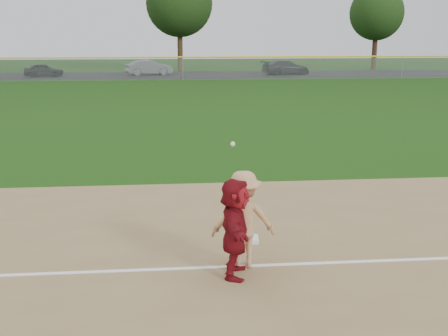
{
  "coord_description": "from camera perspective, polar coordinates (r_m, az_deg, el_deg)",
  "views": [
    {
      "loc": [
        -1.11,
        -10.17,
        4.15
      ],
      "look_at": [
        0.0,
        1.5,
        1.3
      ],
      "focal_mm": 45.0,
      "sensor_mm": 36.0,
      "label": 1
    }
  ],
  "objects": [
    {
      "name": "car_mid",
      "position": [
        56.38,
        -7.65,
        10.08
      ],
      "size": [
        4.72,
        2.73,
        1.47
      ],
      "primitive_type": "imported",
      "rotation": [
        0.0,
        0.0,
        1.85
      ],
      "color": "#5C5E64",
      "rests_on": "parking_asphalt"
    },
    {
      "name": "tree_3",
      "position": [
        67.11,
        15.26,
        14.92
      ],
      "size": [
        6.0,
        6.0,
        9.19
      ],
      "color": "#341D13",
      "rests_on": "ground"
    },
    {
      "name": "car_left",
      "position": [
        56.68,
        -17.84,
        9.46
      ],
      "size": [
        3.87,
        2.15,
        1.24
      ],
      "primitive_type": "imported",
      "rotation": [
        0.0,
        0.0,
        1.77
      ],
      "color": "black",
      "rests_on": "parking_asphalt"
    },
    {
      "name": "first_base",
      "position": [
        11.46,
        2.54,
        -7.24
      ],
      "size": [
        0.41,
        0.41,
        0.09
      ],
      "primitive_type": "cube",
      "rotation": [
        0.0,
        0.0,
        -0.07
      ],
      "color": "white",
      "rests_on": "infield_dirt"
    },
    {
      "name": "car_right",
      "position": [
        56.88,
        6.3,
        10.12
      ],
      "size": [
        5.17,
        3.17,
        1.4
      ],
      "primitive_type": "imported",
      "rotation": [
        0.0,
        0.0,
        1.84
      ],
      "color": "black",
      "rests_on": "parking_asphalt"
    },
    {
      "name": "ground",
      "position": [
        11.04,
        0.74,
        -8.42
      ],
      "size": [
        160.0,
        160.0,
        0.0
      ],
      "primitive_type": "plane",
      "color": "#18400C",
      "rests_on": "ground"
    },
    {
      "name": "outfield_fence",
      "position": [
        50.23,
        -4.22,
        11.13
      ],
      "size": [
        110.0,
        0.12,
        110.0
      ],
      "color": "#999EA0",
      "rests_on": "ground"
    },
    {
      "name": "tree_2",
      "position": [
        61.75,
        -4.56,
        16.33
      ],
      "size": [
        7.0,
        7.0,
        10.58
      ],
      "color": "#362613",
      "rests_on": "ground"
    },
    {
      "name": "first_base_play",
      "position": [
        10.03,
        1.97,
        -5.22
      ],
      "size": [
        1.14,
        0.66,
        2.24
      ],
      "color": "#ACACAF",
      "rests_on": "infield_dirt"
    },
    {
      "name": "parking_asphalt",
      "position": [
        56.33,
        -4.33,
        9.41
      ],
      "size": [
        120.0,
        10.0,
        0.01
      ],
      "primitive_type": "cube",
      "color": "black",
      "rests_on": "ground"
    },
    {
      "name": "foul_line",
      "position": [
        10.3,
        1.23,
        -9.95
      ],
      "size": [
        60.0,
        0.1,
        0.01
      ],
      "primitive_type": "cube",
      "color": "white",
      "rests_on": "infield_dirt"
    },
    {
      "name": "base_runner",
      "position": [
        9.64,
        1.14,
        -6.09
      ],
      "size": [
        0.78,
        1.68,
        1.74
      ],
      "primitive_type": "imported",
      "rotation": [
        0.0,
        0.0,
        1.4
      ],
      "color": "maroon",
      "rests_on": "infield_dirt"
    }
  ]
}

